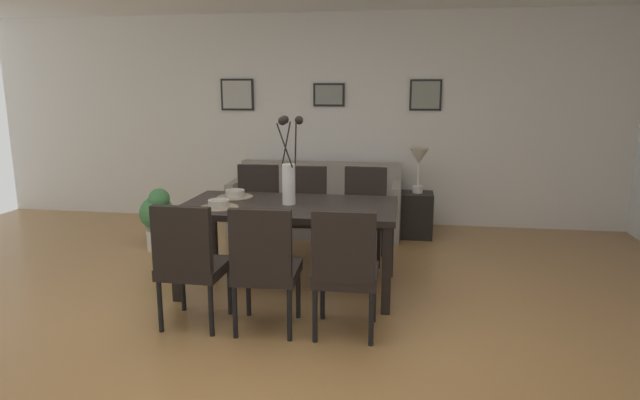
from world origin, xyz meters
name	(u,v)px	position (x,y,z in m)	size (l,w,h in m)	color
ground_plane	(269,326)	(0.00, 0.00, 0.00)	(9.00, 9.00, 0.00)	#A87A47
back_wall_panel	(331,120)	(0.00, 3.25, 1.30)	(9.00, 0.10, 2.60)	silver
dining_table	(289,213)	(-0.01, 0.78, 0.67)	(1.80, 0.97, 0.74)	black
dining_chair_near_left	(190,259)	(-0.54, -0.10, 0.51)	(0.45, 0.45, 0.92)	black
dining_chair_near_right	(257,206)	(-0.55, 1.68, 0.51)	(0.47, 0.47, 0.92)	black
dining_chair_far_left	(265,263)	(0.00, -0.10, 0.51)	(0.46, 0.46, 0.92)	black
dining_chair_far_right	(305,208)	(-0.04, 1.65, 0.51)	(0.47, 0.47, 0.92)	black
dining_chair_mid_left	(345,266)	(0.56, -0.08, 0.51)	(0.45, 0.45, 0.92)	black
dining_chair_mid_right	(364,209)	(0.55, 1.69, 0.51)	(0.47, 0.47, 0.92)	black
centerpiece_vase	(289,171)	(-0.01, 0.78, 1.02)	(0.21, 0.23, 0.73)	silver
placemat_near_left	(219,207)	(-0.55, 0.56, 0.74)	(0.32, 0.32, 0.01)	#7F705B
bowl_near_left	(219,203)	(-0.55, 0.56, 0.78)	(0.17, 0.17, 0.07)	#B2ADA3
placemat_near_right	(235,197)	(-0.55, 1.00, 0.74)	(0.32, 0.32, 0.01)	#7F705B
bowl_near_right	(235,193)	(-0.55, 1.00, 0.78)	(0.17, 0.17, 0.07)	#B2ADA3
sofa	(317,208)	(-0.08, 2.69, 0.28)	(1.99, 0.84, 0.80)	gray
side_table	(417,215)	(1.10, 2.60, 0.26)	(0.36, 0.36, 0.52)	black
table_lamp	(419,160)	(1.10, 2.60, 0.89)	(0.22, 0.22, 0.51)	beige
framed_picture_left	(237,95)	(-1.19, 3.18, 1.61)	(0.43, 0.03, 0.40)	black
framed_picture_center	(329,95)	(-0.01, 3.18, 1.61)	(0.39, 0.03, 0.28)	black
framed_picture_right	(426,95)	(1.17, 3.18, 1.61)	(0.38, 0.03, 0.37)	black
potted_plant	(157,216)	(-1.63, 1.66, 0.37)	(0.36, 0.36, 0.67)	silver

